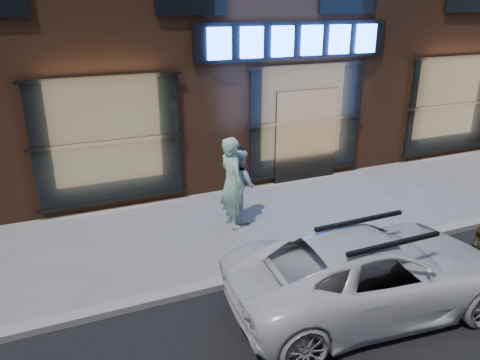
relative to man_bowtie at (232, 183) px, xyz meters
The scene contains 5 objects.
ground 3.65m from the man_bowtie, 35.69° to the right, with size 90.00×90.00×0.00m, color slate.
curb 3.64m from the man_bowtie, 35.69° to the right, with size 60.00×0.25×0.12m, color gray.
man_bowtie is the anchor object (origin of this frame).
man_cap 0.43m from the man_bowtie, 44.61° to the left, with size 0.78×0.61×1.61m, color white.
white_suv 3.58m from the man_bowtie, 75.45° to the right, with size 2.07×4.49×1.25m, color silver.
Camera 1 is at (-6.24, -6.28, 4.46)m, focal length 35.00 mm.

